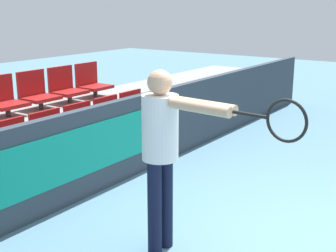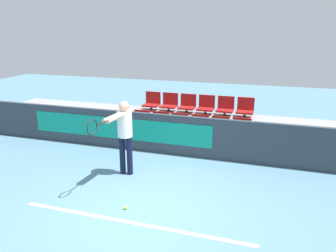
# 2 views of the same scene
# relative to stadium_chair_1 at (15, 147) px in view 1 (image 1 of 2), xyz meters

# --- Properties ---
(barrier_wall) EXTENTS (12.72, 0.14, 1.07)m
(barrier_wall) POSITION_rel_stadium_chair_1_xyz_m (0.81, -0.68, -0.08)
(barrier_wall) COLOR #2D3842
(barrier_wall) RESTS_ON ground
(bleacher_tier_front) EXTENTS (12.32, 0.94, 0.38)m
(bleacher_tier_front) POSITION_rel_stadium_chair_1_xyz_m (0.86, -0.12, -0.43)
(bleacher_tier_front) COLOR gray
(bleacher_tier_front) RESTS_ON ground
(bleacher_tier_middle) EXTENTS (12.32, 0.94, 0.75)m
(bleacher_tier_middle) POSITION_rel_stadium_chair_1_xyz_m (0.86, 0.82, -0.24)
(bleacher_tier_middle) COLOR gray
(bleacher_tier_middle) RESTS_ON ground
(stadium_chair_1) EXTENTS (0.49, 0.42, 0.56)m
(stadium_chair_1) POSITION_rel_stadium_chair_1_xyz_m (0.00, 0.00, 0.00)
(stadium_chair_1) COLOR #333333
(stadium_chair_1) RESTS_ON bleacher_tier_front
(stadium_chair_2) EXTENTS (0.49, 0.42, 0.56)m
(stadium_chair_2) POSITION_rel_stadium_chair_1_xyz_m (0.58, 0.00, 0.00)
(stadium_chair_2) COLOR #333333
(stadium_chair_2) RESTS_ON bleacher_tier_front
(stadium_chair_3) EXTENTS (0.49, 0.42, 0.56)m
(stadium_chair_3) POSITION_rel_stadium_chair_1_xyz_m (1.15, 0.00, 0.00)
(stadium_chair_3) COLOR #333333
(stadium_chair_3) RESTS_ON bleacher_tier_front
(stadium_chair_4) EXTENTS (0.49, 0.42, 0.56)m
(stadium_chair_4) POSITION_rel_stadium_chair_1_xyz_m (1.73, 0.00, 0.00)
(stadium_chair_4) COLOR #333333
(stadium_chair_4) RESTS_ON bleacher_tier_front
(stadium_chair_5) EXTENTS (0.49, 0.42, 0.56)m
(stadium_chair_5) POSITION_rel_stadium_chair_1_xyz_m (2.30, 0.00, 0.00)
(stadium_chair_5) COLOR #333333
(stadium_chair_5) RESTS_ON bleacher_tier_front
(stadium_chair_8) EXTENTS (0.49, 0.42, 0.56)m
(stadium_chair_8) POSITION_rel_stadium_chair_1_xyz_m (0.58, 0.94, 0.38)
(stadium_chair_8) COLOR #333333
(stadium_chair_8) RESTS_ON bleacher_tier_middle
(stadium_chair_9) EXTENTS (0.49, 0.42, 0.56)m
(stadium_chair_9) POSITION_rel_stadium_chair_1_xyz_m (1.15, 0.94, 0.38)
(stadium_chair_9) COLOR #333333
(stadium_chair_9) RESTS_ON bleacher_tier_middle
(stadium_chair_10) EXTENTS (0.49, 0.42, 0.56)m
(stadium_chair_10) POSITION_rel_stadium_chair_1_xyz_m (1.73, 0.94, 0.38)
(stadium_chair_10) COLOR #333333
(stadium_chair_10) RESTS_ON bleacher_tier_middle
(stadium_chair_11) EXTENTS (0.49, 0.42, 0.56)m
(stadium_chair_11) POSITION_rel_stadium_chair_1_xyz_m (2.30, 0.94, 0.38)
(stadium_chair_11) COLOR #333333
(stadium_chair_11) RESTS_ON bleacher_tier_middle
(tennis_player) EXTENTS (0.33, 1.52, 1.71)m
(tennis_player) POSITION_rel_stadium_chair_1_xyz_m (-0.07, -2.24, 0.45)
(tennis_player) COLOR black
(tennis_player) RESTS_ON ground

